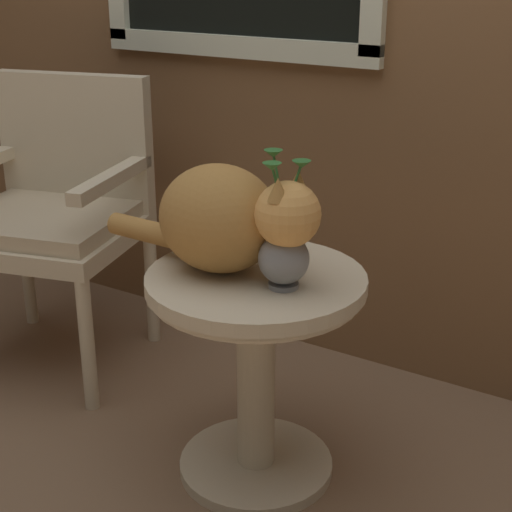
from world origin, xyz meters
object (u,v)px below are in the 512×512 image
wicker_chair (56,204)px  cat (226,218)px  pewter_vase_with_ivy (284,249)px  wicker_side_table (256,338)px

wicker_chair → cat: bearing=-15.9°
pewter_vase_with_ivy → cat: bearing=175.9°
wicker_chair → cat: size_ratio=1.50×
wicker_side_table → cat: (-0.08, -0.02, 0.31)m
wicker_chair → cat: wicker_chair is taller
wicker_chair → pewter_vase_with_ivy: (1.01, -0.25, 0.13)m
pewter_vase_with_ivy → wicker_chair: bearing=166.0°
wicker_chair → wicker_side_table: bearing=-13.7°
wicker_chair → pewter_vase_with_ivy: wicker_chair is taller
wicker_side_table → cat: 0.32m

